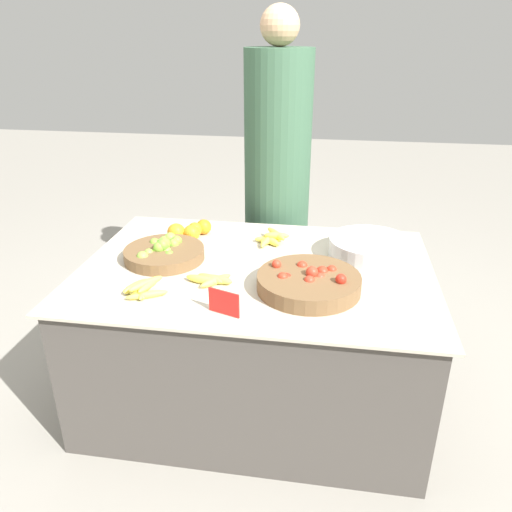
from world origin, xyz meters
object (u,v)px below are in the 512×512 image
(lime_bowl, at_px, (164,252))
(vendor_person, at_px, (277,187))
(metal_bowl, at_px, (370,248))
(price_sign, at_px, (224,303))
(tomato_basket, at_px, (309,282))

(lime_bowl, height_order, vendor_person, vendor_person)
(metal_bowl, distance_m, price_sign, 0.77)
(metal_bowl, xyz_separation_m, price_sign, (-0.52, -0.57, 0.00))
(price_sign, bearing_deg, tomato_basket, 58.47)
(lime_bowl, relative_size, tomato_basket, 0.87)
(lime_bowl, relative_size, metal_bowl, 0.98)
(lime_bowl, xyz_separation_m, price_sign, (0.35, -0.41, 0.01))
(tomato_basket, distance_m, price_sign, 0.36)
(tomato_basket, xyz_separation_m, price_sign, (-0.28, -0.22, 0.01))
(tomato_basket, height_order, price_sign, tomato_basket)
(tomato_basket, distance_m, vendor_person, 0.97)
(metal_bowl, relative_size, vendor_person, 0.21)
(tomato_basket, bearing_deg, price_sign, -140.97)
(lime_bowl, relative_size, price_sign, 2.95)
(lime_bowl, distance_m, metal_bowl, 0.88)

